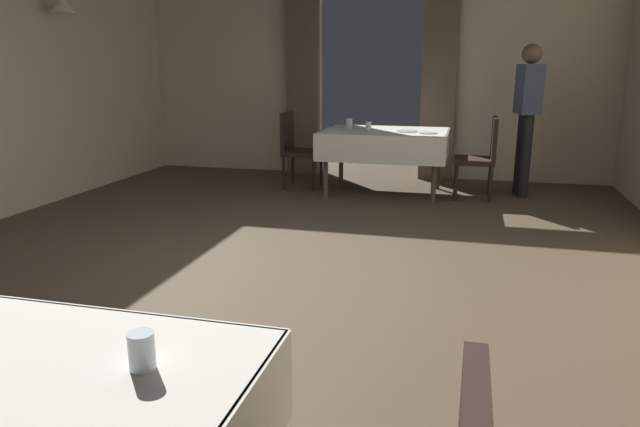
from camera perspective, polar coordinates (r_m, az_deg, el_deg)
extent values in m
plane|color=#4C3D2D|center=(4.23, -4.76, -6.20)|extent=(10.08, 10.08, 0.00)
cone|color=beige|center=(6.98, -24.17, 18.38)|extent=(0.26, 0.26, 0.18)
cube|color=beige|center=(8.58, -8.30, 14.41)|extent=(2.50, 0.12, 3.00)
cube|color=beige|center=(7.96, 19.49, 13.76)|extent=(2.50, 0.12, 3.00)
cube|color=brown|center=(8.11, -1.71, 12.89)|extent=(0.44, 0.14, 2.53)
cube|color=brown|center=(7.81, 11.71, 12.55)|extent=(0.44, 0.14, 2.53)
cube|color=silver|center=(2.02, -20.70, -12.31)|extent=(1.25, 0.02, 0.28)
cylinder|color=#4C3D2D|center=(6.60, 0.56, 4.57)|extent=(0.06, 0.06, 0.71)
cylinder|color=#4C3D2D|center=(6.42, 11.22, 4.02)|extent=(0.06, 0.06, 0.71)
cylinder|color=#4C3D2D|center=(7.40, 2.11, 5.65)|extent=(0.06, 0.06, 0.71)
cylinder|color=#4C3D2D|center=(7.25, 11.62, 5.18)|extent=(0.06, 0.06, 0.71)
cube|color=#4C3D2D|center=(6.84, 6.44, 7.97)|extent=(1.38, 1.00, 0.03)
cube|color=silver|center=(6.83, 6.44, 8.14)|extent=(1.44, 1.06, 0.01)
cube|color=silver|center=(6.33, 5.73, 6.28)|extent=(1.44, 0.02, 0.31)
cube|color=silver|center=(7.37, 6.99, 7.40)|extent=(1.44, 0.02, 0.31)
cube|color=silver|center=(6.99, 0.51, 7.12)|extent=(0.02, 1.06, 0.31)
cube|color=silver|center=(6.79, 12.47, 6.57)|extent=(0.02, 1.06, 0.31)
cylinder|color=black|center=(7.35, 0.13, 4.46)|extent=(0.04, 0.04, 0.42)
cylinder|color=black|center=(6.99, -0.64, 3.93)|extent=(0.04, 0.04, 0.42)
cylinder|color=black|center=(7.45, -2.71, 4.58)|extent=(0.04, 0.04, 0.42)
cylinder|color=black|center=(7.10, -3.61, 4.06)|extent=(0.04, 0.04, 0.42)
cube|color=black|center=(7.18, -1.72, 6.03)|extent=(0.44, 0.44, 0.06)
cube|color=black|center=(7.21, -3.28, 8.09)|extent=(0.05, 0.42, 0.48)
cylinder|color=black|center=(6.66, 13.25, 3.01)|extent=(0.04, 0.04, 0.42)
cylinder|color=black|center=(7.03, 13.33, 3.60)|extent=(0.04, 0.04, 0.42)
cylinder|color=black|center=(6.66, 16.52, 2.80)|extent=(0.04, 0.04, 0.42)
cylinder|color=black|center=(7.03, 16.43, 3.41)|extent=(0.04, 0.04, 0.42)
cube|color=black|center=(6.80, 15.01, 5.07)|extent=(0.44, 0.44, 0.06)
cube|color=black|center=(6.77, 16.85, 7.09)|extent=(0.05, 0.42, 0.48)
cylinder|color=silver|center=(1.54, -17.22, -12.87)|extent=(0.07, 0.07, 0.10)
cylinder|color=white|center=(6.74, 8.60, 8.07)|extent=(0.23, 0.23, 0.01)
cylinder|color=silver|center=(7.07, 2.89, 8.92)|extent=(0.08, 0.08, 0.11)
cylinder|color=white|center=(6.59, 10.63, 7.84)|extent=(0.20, 0.20, 0.01)
cylinder|color=silver|center=(6.80, 4.81, 8.61)|extent=(0.07, 0.07, 0.10)
cylinder|color=black|center=(7.19, 19.24, 5.57)|extent=(0.12, 0.12, 0.95)
cylinder|color=black|center=(7.02, 19.66, 5.33)|extent=(0.12, 0.12, 0.95)
cube|color=#3F4C66|center=(7.04, 19.96, 11.48)|extent=(0.29, 0.40, 0.55)
sphere|color=brown|center=(7.03, 20.24, 14.61)|extent=(0.22, 0.22, 0.22)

